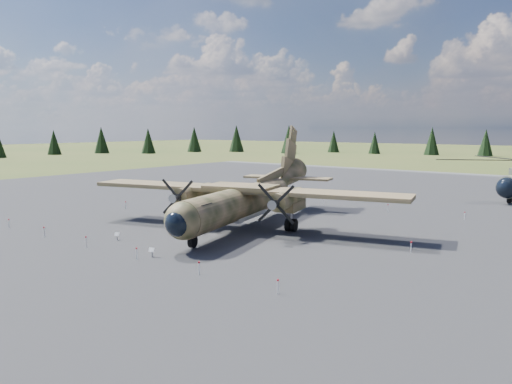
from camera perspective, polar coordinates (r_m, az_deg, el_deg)
The scene contains 7 objects.
ground at distance 46.73m, azimuth -2.09°, elevation -3.91°, with size 500.00×500.00×0.00m, color brown.
apron at distance 54.68m, azimuth 4.60°, elevation -2.28°, with size 120.00×120.00×0.04m, color #59595E.
transport_plane at distance 46.24m, azimuth -1.14°, elevation -0.43°, with size 30.02×26.89×9.95m.
info_placard_left at distance 42.32m, azimuth -15.59°, elevation -4.76°, with size 0.45×0.29×0.66m.
info_placard_right at distance 36.37m, azimuth -11.83°, elevation -6.60°, with size 0.46×0.29×0.67m.
barrier_fence at distance 46.86m, azimuth -2.59°, elevation -3.25°, with size 33.12×29.62×0.85m.
treeline at distance 47.89m, azimuth -13.60°, elevation 1.91°, with size 294.15×295.77×10.93m.
Camera 1 is at (29.20, -35.33, 9.12)m, focal length 35.00 mm.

